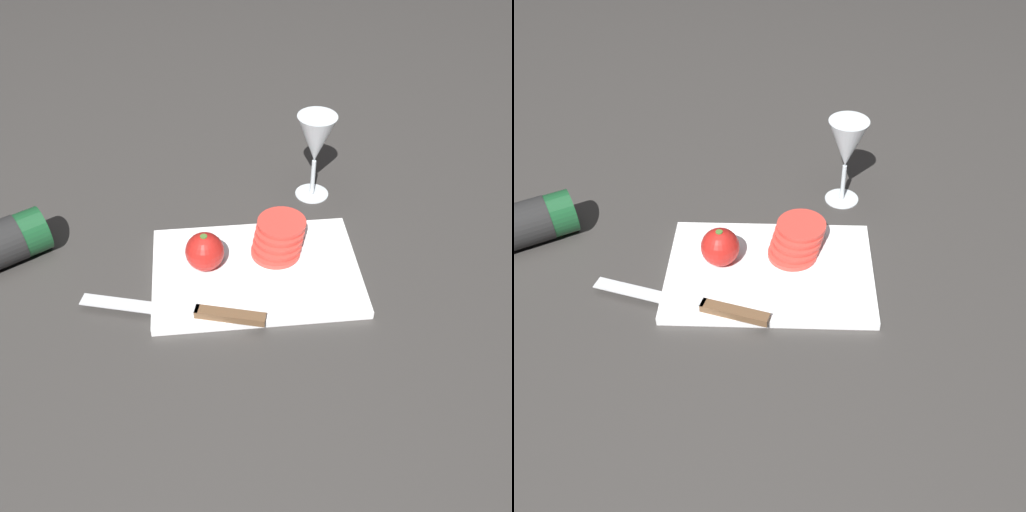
% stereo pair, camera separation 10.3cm
% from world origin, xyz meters
% --- Properties ---
extents(ground_plane, '(3.00, 3.00, 0.00)m').
position_xyz_m(ground_plane, '(0.00, 0.00, 0.00)').
color(ground_plane, '#383533').
extents(cutting_board, '(0.36, 0.25, 0.02)m').
position_xyz_m(cutting_board, '(0.06, 0.01, 0.01)').
color(cutting_board, white).
rests_on(cutting_board, ground_plane).
extents(wine_glass, '(0.08, 0.08, 0.18)m').
position_xyz_m(wine_glass, '(0.20, 0.23, 0.12)').
color(wine_glass, silver).
rests_on(wine_glass, ground_plane).
extents(whole_tomato, '(0.07, 0.07, 0.07)m').
position_xyz_m(whole_tomato, '(-0.03, 0.02, 0.05)').
color(whole_tomato, red).
rests_on(whole_tomato, cutting_board).
extents(knife, '(0.31, 0.11, 0.01)m').
position_xyz_m(knife, '(-0.03, -0.10, 0.02)').
color(knife, silver).
rests_on(knife, cutting_board).
extents(tomato_slice_stack_near, '(0.10, 0.13, 0.04)m').
position_xyz_m(tomato_slice_stack_near, '(0.11, 0.06, 0.04)').
color(tomato_slice_stack_near, '#D63D33').
rests_on(tomato_slice_stack_near, cutting_board).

